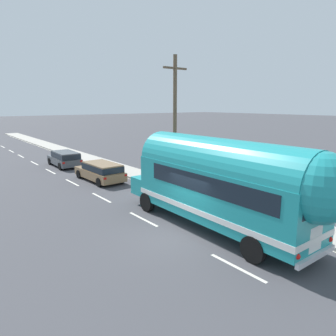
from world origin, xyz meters
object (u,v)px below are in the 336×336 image
utility_pole (175,122)px  painted_bus (226,182)px  car_lead (101,171)px  car_second (65,158)px

utility_pole → painted_bus: bearing=-112.1°
painted_bus → car_lead: (-0.05, 11.85, -1.51)m
painted_bus → car_lead: painted_bus is taller
utility_pole → car_second: 12.90m
painted_bus → car_lead: 11.95m
utility_pole → painted_bus: size_ratio=0.75×
utility_pole → painted_bus: 7.65m
utility_pole → painted_bus: utility_pole is taller
car_second → utility_pole: bearing=-76.3°
utility_pole → car_lead: 6.83m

